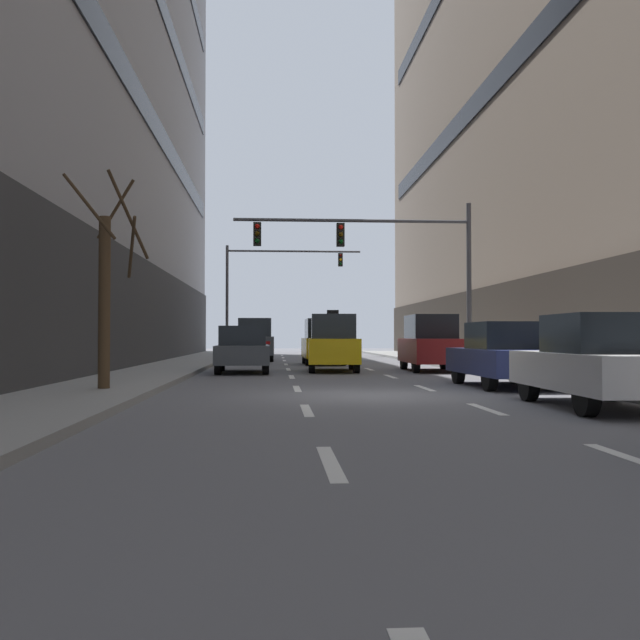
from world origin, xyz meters
TOP-DOWN VIEW (x-y plane):
  - ground_plane at (0.00, 0.00)m, footprint 120.00×120.00m
  - sidewalk_left at (-5.99, 0.00)m, footprint 2.75×80.00m
  - lane_stripe_l1_s2 at (-1.54, -8.00)m, footprint 0.16×2.00m
  - lane_stripe_l1_s3 at (-1.54, -3.00)m, footprint 0.16×2.00m
  - lane_stripe_l1_s4 at (-1.54, 2.00)m, footprint 0.16×2.00m
  - lane_stripe_l1_s5 at (-1.54, 7.00)m, footprint 0.16×2.00m
  - lane_stripe_l1_s6 at (-1.54, 12.00)m, footprint 0.16×2.00m
  - lane_stripe_l1_s7 at (-1.54, 17.00)m, footprint 0.16×2.00m
  - lane_stripe_l1_s8 at (-1.54, 22.00)m, footprint 0.16×2.00m
  - lane_stripe_l1_s9 at (-1.54, 27.00)m, footprint 0.16×2.00m
  - lane_stripe_l1_s10 at (-1.54, 32.00)m, footprint 0.16×2.00m
  - lane_stripe_l2_s2 at (1.54, -8.00)m, footprint 0.16×2.00m
  - lane_stripe_l2_s3 at (1.54, -3.00)m, footprint 0.16×2.00m
  - lane_stripe_l2_s4 at (1.54, 2.00)m, footprint 0.16×2.00m
  - lane_stripe_l2_s5 at (1.54, 7.00)m, footprint 0.16×2.00m
  - lane_stripe_l2_s6 at (1.54, 12.00)m, footprint 0.16×2.00m
  - lane_stripe_l2_s7 at (1.54, 17.00)m, footprint 0.16×2.00m
  - lane_stripe_l2_s8 at (1.54, 22.00)m, footprint 0.16×2.00m
  - lane_stripe_l2_s9 at (1.54, 27.00)m, footprint 0.16×2.00m
  - lane_stripe_l2_s10 at (1.54, 32.00)m, footprint 0.16×2.00m
  - car_driving_0 at (-3.16, 9.72)m, footprint 1.89×4.33m
  - taxi_driving_1 at (0.12, 16.67)m, footprint 1.81×4.23m
  - taxi_driving_2 at (0.03, 10.54)m, footprint 1.94×4.27m
  - car_driving_3 at (-3.04, 21.41)m, footprint 1.93×4.49m
  - car_parked_1 at (3.57, -2.99)m, footprint 1.93×4.41m
  - car_parked_2 at (3.57, 2.20)m, footprint 1.85×4.29m
  - car_parked_3 at (3.57, 10.46)m, footprint 1.84×4.23m
  - traffic_signal_0 at (1.95, 10.51)m, footprint 8.65×0.35m
  - traffic_signal_1 at (-2.56, 29.98)m, footprint 8.51×0.35m
  - street_tree_0 at (-5.68, 0.47)m, footprint 1.71×1.64m
  - pedestrian_0 at (5.94, 7.60)m, footprint 0.46×0.35m

SIDE VIEW (x-z plane):
  - ground_plane at x=0.00m, z-range 0.00..0.00m
  - lane_stripe_l1_s2 at x=-1.54m, z-range 0.00..0.01m
  - lane_stripe_l1_s3 at x=-1.54m, z-range 0.00..0.01m
  - lane_stripe_l1_s4 at x=-1.54m, z-range 0.00..0.01m
  - lane_stripe_l1_s5 at x=-1.54m, z-range 0.00..0.01m
  - lane_stripe_l1_s6 at x=-1.54m, z-range 0.00..0.01m
  - lane_stripe_l1_s7 at x=-1.54m, z-range 0.00..0.01m
  - lane_stripe_l1_s8 at x=-1.54m, z-range 0.00..0.01m
  - lane_stripe_l1_s9 at x=-1.54m, z-range 0.00..0.01m
  - lane_stripe_l1_s10 at x=-1.54m, z-range 0.00..0.01m
  - lane_stripe_l2_s2 at x=1.54m, z-range 0.00..0.01m
  - lane_stripe_l2_s3 at x=1.54m, z-range 0.00..0.01m
  - lane_stripe_l2_s4 at x=1.54m, z-range 0.00..0.01m
  - lane_stripe_l2_s5 at x=1.54m, z-range 0.00..0.01m
  - lane_stripe_l2_s6 at x=1.54m, z-range 0.00..0.01m
  - lane_stripe_l2_s7 at x=1.54m, z-range 0.00..0.01m
  - lane_stripe_l2_s8 at x=1.54m, z-range 0.00..0.01m
  - lane_stripe_l2_s9 at x=1.54m, z-range 0.00..0.01m
  - lane_stripe_l2_s10 at x=1.54m, z-range 0.00..0.01m
  - sidewalk_left at x=-5.99m, z-range 0.00..0.14m
  - car_parked_2 at x=3.57m, z-range -0.01..1.59m
  - car_driving_0 at x=-3.16m, z-range -0.01..1.60m
  - car_parked_1 at x=3.57m, z-range -0.01..1.62m
  - pedestrian_0 at x=5.94m, z-range 0.25..1.76m
  - car_parked_3 at x=3.57m, z-range 0.00..2.02m
  - taxi_driving_2 at x=0.03m, z-range -0.09..2.11m
  - taxi_driving_1 at x=0.12m, z-range -0.09..2.12m
  - car_driving_3 at x=-3.04m, z-range -0.01..2.16m
  - street_tree_0 at x=-5.68m, z-range -0.07..4.49m
  - traffic_signal_0 at x=1.95m, z-range 1.31..7.30m
  - traffic_signal_1 at x=-2.56m, z-range 1.48..8.33m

